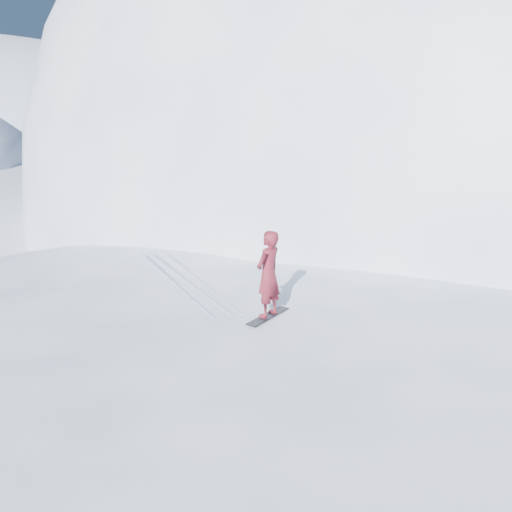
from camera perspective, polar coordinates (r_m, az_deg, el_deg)
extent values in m
plane|color=white|center=(12.04, 4.27, -20.19)|extent=(400.00, 400.00, 0.00)
ellipsoid|color=white|center=(14.71, 4.07, -12.91)|extent=(36.00, 28.00, 4.80)
ellipsoid|color=white|center=(43.90, 20.41, 5.66)|extent=(60.00, 56.00, 56.00)
ellipsoid|color=white|center=(32.82, 9.19, 3.27)|extent=(28.00, 24.00, 18.00)
ellipsoid|color=white|center=(16.76, -9.27, -9.30)|extent=(7.00, 6.30, 1.00)
ellipsoid|color=white|center=(18.17, 21.34, -8.19)|extent=(4.00, 3.60, 0.60)
cube|color=black|center=(12.51, 1.21, -6.02)|extent=(1.18, 1.03, 0.02)
imported|color=maroon|center=(12.19, 1.24, -1.82)|extent=(0.83, 0.79, 1.90)
cube|color=silver|center=(15.09, -8.60, -2.26)|extent=(1.22, 5.90, 0.04)
cube|color=silver|center=(15.13, -7.31, -2.16)|extent=(1.38, 5.87, 0.04)
cube|color=silver|center=(15.18, -6.07, -2.07)|extent=(1.19, 5.90, 0.04)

